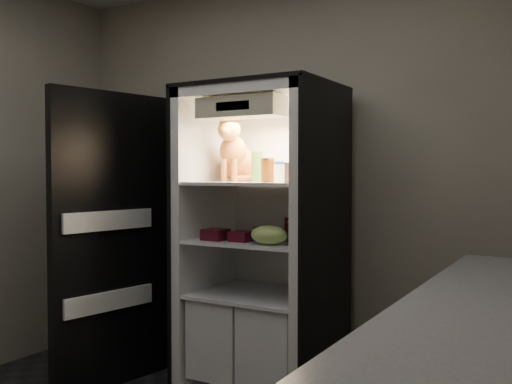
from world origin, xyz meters
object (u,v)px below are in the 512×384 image
at_px(cream_carton, 292,173).
at_px(mayo_tub, 277,171).
at_px(parmesan_shaker, 257,166).
at_px(grape_bag, 269,235).
at_px(pepper_jar, 302,166).
at_px(berry_box_right, 241,236).
at_px(tabby_cat, 236,156).
at_px(refrigerator, 264,262).
at_px(soda_can_b, 303,231).
at_px(salsa_jar, 267,170).
at_px(berry_box_left, 215,234).
at_px(condiment_jar, 258,232).
at_px(soda_can_a, 290,228).
at_px(soda_can_c, 292,232).

bearing_deg(cream_carton, mayo_tub, 130.54).
relative_size(parmesan_shaker, grape_bag, 0.85).
bearing_deg(pepper_jar, berry_box_right, -147.51).
bearing_deg(tabby_cat, berry_box_right, -64.22).
relative_size(refrigerator, soda_can_b, 15.23).
distance_m(parmesan_shaker, cream_carton, 0.42).
height_order(tabby_cat, pepper_jar, tabby_cat).
distance_m(salsa_jar, berry_box_left, 0.50).
height_order(mayo_tub, soda_can_b, mayo_tub).
bearing_deg(tabby_cat, cream_carton, -38.21).
relative_size(mayo_tub, cream_carton, 1.11).
bearing_deg(tabby_cat, pepper_jar, -17.72).
bearing_deg(mayo_tub, soda_can_b, -26.81).
height_order(cream_carton, berry_box_right, cream_carton).
height_order(parmesan_shaker, condiment_jar, parmesan_shaker).
bearing_deg(salsa_jar, parmesan_shaker, 139.42).
bearing_deg(grape_bag, tabby_cat, 144.40).
distance_m(parmesan_shaker, mayo_tub, 0.13).
relative_size(pepper_jar, soda_can_a, 1.32).
height_order(parmesan_shaker, berry_box_right, parmesan_shaker).
bearing_deg(soda_can_c, tabby_cat, 165.75).
height_order(salsa_jar, cream_carton, salsa_jar).
relative_size(parmesan_shaker, salsa_jar, 1.33).
xyz_separation_m(soda_can_a, condiment_jar, (-0.19, -0.07, -0.03)).
relative_size(soda_can_b, grape_bag, 0.56).
bearing_deg(tabby_cat, condiment_jar, -30.71).
bearing_deg(berry_box_left, condiment_jar, 46.92).
bearing_deg(soda_can_b, mayo_tub, 153.19).
distance_m(refrigerator, tabby_cat, 0.69).
distance_m(tabby_cat, pepper_jar, 0.50).
relative_size(salsa_jar, soda_can_b, 1.14).
xyz_separation_m(refrigerator, condiment_jar, (-0.02, -0.04, 0.19)).
xyz_separation_m(mayo_tub, pepper_jar, (0.21, -0.08, 0.03)).
xyz_separation_m(soda_can_a, soda_can_b, (0.12, -0.08, -0.01)).
bearing_deg(pepper_jar, grape_bag, -110.86).
bearing_deg(grape_bag, soda_can_b, 61.66).
bearing_deg(tabby_cat, refrigerator, -18.33).
height_order(soda_can_a, berry_box_left, soda_can_a).
bearing_deg(berry_box_right, refrigerator, 81.70).
height_order(soda_can_b, soda_can_c, soda_can_b).
bearing_deg(soda_can_a, berry_box_right, -129.70).
height_order(mayo_tub, berry_box_left, mayo_tub).
height_order(salsa_jar, grape_bag, salsa_jar).
xyz_separation_m(tabby_cat, cream_carton, (0.53, -0.26, -0.10)).
bearing_deg(berry_box_right, salsa_jar, 33.71).
bearing_deg(salsa_jar, berry_box_right, -146.29).
height_order(soda_can_b, berry_box_left, soda_can_b).
relative_size(parmesan_shaker, cream_carton, 1.68).
bearing_deg(salsa_jar, condiment_jar, 143.01).
height_order(parmesan_shaker, cream_carton, parmesan_shaker).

